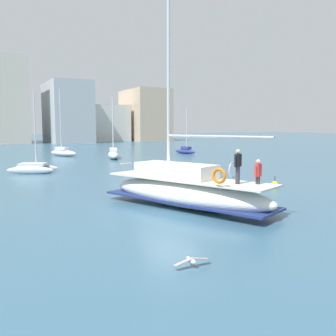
# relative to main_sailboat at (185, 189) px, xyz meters

# --- Properties ---
(ground_plane) EXTENTS (400.00, 400.00, 0.00)m
(ground_plane) POSITION_rel_main_sailboat_xyz_m (-1.02, -0.18, -0.91)
(ground_plane) COLOR #38607A
(main_sailboat) EXTENTS (5.81, 9.80, 13.25)m
(main_sailboat) POSITION_rel_main_sailboat_xyz_m (0.00, 0.00, 0.00)
(main_sailboat) COLOR white
(main_sailboat) RESTS_ON ground
(moored_sloop_far) EXTENTS (2.94, 5.87, 7.94)m
(moored_sloop_far) POSITION_rel_main_sailboat_xyz_m (6.62, 29.18, -0.31)
(moored_sloop_far) COLOR white
(moored_sloop_far) RESTS_ON ground
(moored_catamaran) EXTENTS (1.88, 4.37, 6.87)m
(moored_catamaran) POSITION_rel_main_sailboat_xyz_m (19.11, 32.21, -0.42)
(moored_catamaran) COLOR navy
(moored_catamaran) RESTS_ON ground
(moored_cutter_left) EXTENTS (4.47, 3.51, 7.29)m
(moored_cutter_left) POSITION_rel_main_sailboat_xyz_m (-4.72, 18.35, -0.38)
(moored_cutter_left) COLOR silver
(moored_cutter_left) RESTS_ON ground
(moored_cutter_right) EXTENTS (3.36, 5.28, 9.21)m
(moored_cutter_right) POSITION_rel_main_sailboat_xyz_m (1.79, 36.26, -0.31)
(moored_cutter_right) COLOR white
(moored_cutter_right) RESTS_ON ground
(seagull) EXTENTS (1.17, 0.47, 0.17)m
(seagull) POSITION_rel_main_sailboat_xyz_m (-3.99, -7.06, -0.71)
(seagull) COLOR silver
(seagull) RESTS_ON ground
(mooring_buoy) EXTENTS (0.51, 0.51, 0.85)m
(mooring_buoy) POSITION_rel_main_sailboat_xyz_m (8.53, 2.55, -0.76)
(mooring_buoy) COLOR yellow
(mooring_buoy) RESTS_ON ground
(waterfront_buildings) EXTENTS (86.09, 21.89, 25.15)m
(waterfront_buildings) POSITION_rel_main_sailboat_xyz_m (-2.78, 84.78, 8.13)
(waterfront_buildings) COLOR #B2B7BC
(waterfront_buildings) RESTS_ON ground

